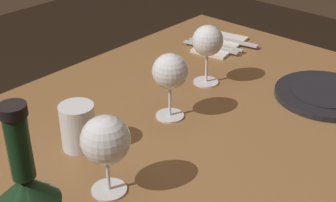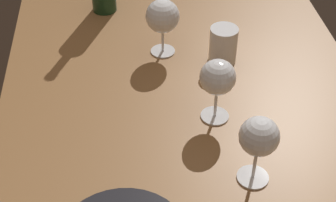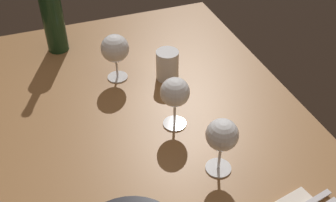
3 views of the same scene
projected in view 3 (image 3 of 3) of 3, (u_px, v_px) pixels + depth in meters
name	position (u px, v px, depth m)	size (l,w,h in m)	color
dining_table	(152.00, 143.00, 1.22)	(1.30, 0.90, 0.74)	olive
wine_glass_left	(222.00, 136.00, 0.96)	(0.08, 0.08, 0.16)	white
wine_glass_right	(175.00, 93.00, 1.09)	(0.08, 0.08, 0.16)	white
wine_glass_centre	(115.00, 49.00, 1.26)	(0.09, 0.09, 0.16)	white
wine_bottle	(52.00, 15.00, 1.38)	(0.07, 0.07, 0.34)	#19381E
water_tumbler	(167.00, 66.00, 1.30)	(0.07, 0.07, 0.10)	white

